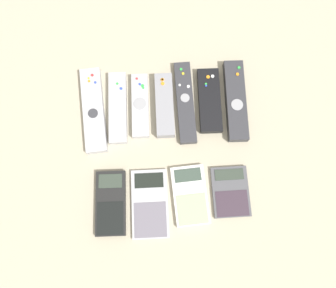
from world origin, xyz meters
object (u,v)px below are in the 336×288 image
Objects in this scene: remote_1 at (118,108)px; remote_3 at (163,106)px; remote_6 at (236,101)px; remote_5 at (209,101)px; calculator_0 at (111,203)px; remote_2 at (140,106)px; remote_0 at (94,110)px; calculator_2 at (190,195)px; calculator_3 at (230,192)px; remote_4 at (185,102)px; calculator_1 at (150,204)px.

remote_1 is 1.13× the size of remote_3.
remote_6 is at bearing 1.57° from remote_3.
remote_5 is 0.35m from calculator_0.
remote_1 is at bearing -176.67° from remote_2.
remote_1 is 0.23m from calculator_0.
calculator_2 is at bearing -49.10° from remote_0.
remote_3 is 0.12m from remote_5.
remote_0 reaches higher than calculator_2.
remote_6 reaches higher than calculator_0.
calculator_2 is (-0.07, -0.23, -0.00)m from remote_5.
remote_1 is at bearing -2.13° from remote_0.
calculator_3 is at bearing -96.87° from remote_6.
calculator_1 is at bearing -112.93° from remote_4.
calculator_0 and calculator_2 have the same top height.
remote_0 is at bearing 119.23° from calculator_1.
remote_1 is 1.30× the size of calculator_2.
remote_5 is 0.80× the size of remote_6.
remote_3 is (0.11, -0.00, 0.00)m from remote_1.
remote_1 is 0.11m from remote_3.
remote_3 is 1.00× the size of calculator_1.
remote_0 is at bearing -179.00° from remote_3.
calculator_1 is (-0.11, -0.24, -0.00)m from remote_4.
calculator_1 is (0.12, -0.24, -0.01)m from remote_0.
remote_6 is at bearing 56.93° from calculator_2.
remote_0 is 1.35× the size of calculator_1.
calculator_1 is 0.19m from calculator_3.
calculator_3 is (0.14, -0.22, -0.01)m from remote_3.
remote_3 reaches higher than remote_0.
remote_2 is at bearing 132.08° from calculator_3.
remote_5 is at bearing 4.52° from remote_3.
calculator_2 is at bearing 3.52° from calculator_0.
remote_2 is at bearing -178.94° from remote_4.
remote_4 is 0.26m from calculator_1.
remote_2 is 0.24m from remote_6.
remote_5 is at bearing -2.51° from remote_0.
remote_0 is at bearing 145.36° from calculator_3.
remote_4 is (0.17, 0.00, -0.00)m from remote_1.
remote_0 and remote_2 have the same top height.
calculator_1 is at bearing -175.22° from calculator_2.
remote_5 reaches higher than calculator_2.
calculator_3 is at bearing -68.92° from remote_4.
remote_0 is 1.33× the size of remote_2.
calculator_2 is (-0.01, -0.23, -0.00)m from remote_4.
remote_1 is 0.28m from calculator_2.
remote_3 is at bearing -177.25° from remote_6.
remote_4 reaches higher than calculator_0.
remote_0 is at bearing -177.53° from remote_6.
calculator_1 is (-0.05, -0.24, -0.01)m from remote_3.
remote_2 reaches higher than remote_4.
remote_2 reaches higher than calculator_0.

